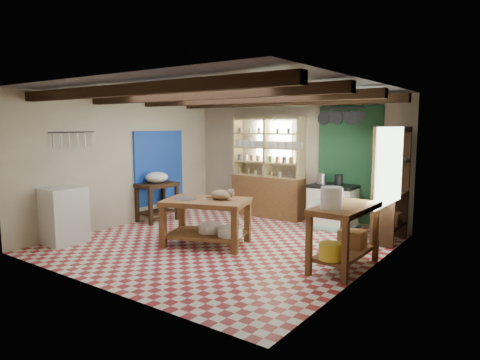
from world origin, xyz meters
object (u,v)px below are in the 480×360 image
Objects in this scene: stove at (333,206)px; right_counter at (344,237)px; white_cabinet at (64,215)px; cat at (221,195)px; prep_table at (157,202)px; work_table at (206,222)px.

stove is 0.70× the size of right_counter.
white_cabinet reaches higher than stove.
prep_table is at bearing 134.24° from cat.
stove reaches higher than prep_table.
right_counter is at bearing -14.13° from work_table.
stove is at bearing 30.47° from prep_table.
work_table is at bearing 35.52° from white_cabinet.
prep_table is 0.84× the size of white_cabinet.
prep_table is (-3.27, -1.59, -0.02)m from stove.
work_table is at bearing -120.17° from stove.
stove is (1.25, 2.36, 0.04)m from work_table.
work_table is 2.67m from stove.
cat reaches higher than prep_table.
right_counter reaches higher than stove.
prep_table is at bearing -156.32° from stove.
white_cabinet is (-2.04, -1.36, 0.10)m from work_table.
prep_table is at bearing 173.73° from right_counter.
stove is at bearing 50.34° from white_cabinet.
stove is at bearing 118.24° from right_counter.
right_counter reaches higher than work_table.
cat is at bearing 35.28° from white_cabinet.
white_cabinet is at bearing -176.34° from cat.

